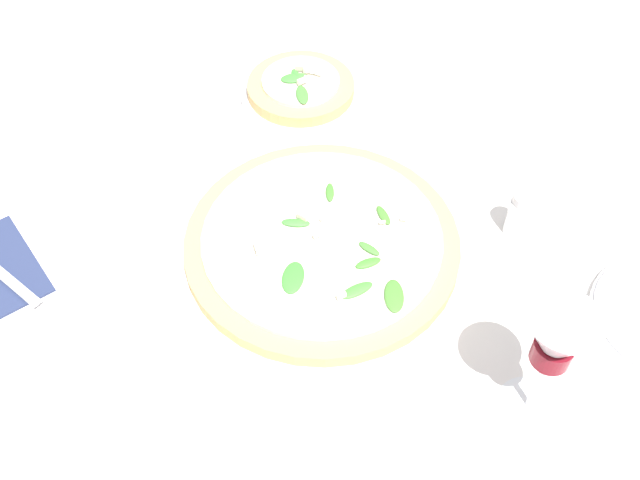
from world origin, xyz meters
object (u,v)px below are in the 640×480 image
object	(u,v)px
wine_glass	(555,345)
shaker_pepper	(520,214)
pizza_personal_side	(301,90)
pizza_arugula_main	(320,247)

from	to	relation	value
wine_glass	shaker_pepper	world-z (taller)	wine_glass
pizza_personal_side	wine_glass	world-z (taller)	wine_glass
wine_glass	shaker_pepper	bearing A→B (deg)	-41.09
pizza_personal_side	shaker_pepper	size ratio (longest dim) A/B	2.66
wine_glass	shaker_pepper	size ratio (longest dim) A/B	2.42
pizza_arugula_main	shaker_pepper	distance (m)	0.25
wine_glass	pizza_arugula_main	bearing A→B (deg)	12.63
pizza_personal_side	wine_glass	xyz separation A→B (m)	(-0.56, 0.08, 0.10)
pizza_arugula_main	shaker_pepper	bearing A→B (deg)	-115.80
pizza_arugula_main	wine_glass	size ratio (longest dim) A/B	2.19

